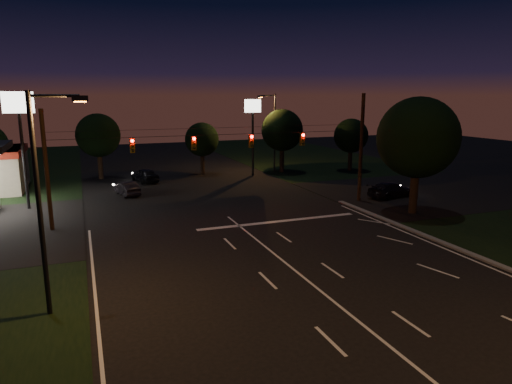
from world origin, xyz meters
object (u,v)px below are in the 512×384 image
utility_pole_right (359,201)px  car_oncoming_a (145,175)px  tree_right_near (416,139)px  car_oncoming_b (127,188)px  car_cross (391,190)px

utility_pole_right → car_oncoming_a: (-15.82, 15.38, 0.72)m
tree_right_near → car_oncoming_a: (-17.35, 20.21, -4.95)m
car_oncoming_a → car_oncoming_b: bearing=54.2°
tree_right_near → car_oncoming_a: size_ratio=2.06×
car_cross → car_oncoming_a: bearing=39.7°
car_oncoming_b → car_cross: (21.60, -9.32, 0.06)m
car_oncoming_a → car_cross: (19.22, -15.20, -0.06)m
car_cross → car_oncoming_b: bearing=54.7°
utility_pole_right → car_cross: bearing=3.0°
car_oncoming_a → tree_right_near: bearing=116.9°
car_oncoming_a → car_oncoming_b: size_ratio=1.15×
tree_right_near → car_oncoming_a: 27.09m
car_oncoming_b → car_cross: bearing=143.3°
utility_pole_right → car_cross: 3.46m
utility_pole_right → car_oncoming_a: size_ratio=2.12×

